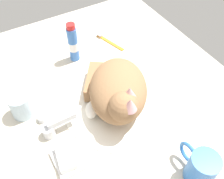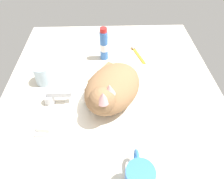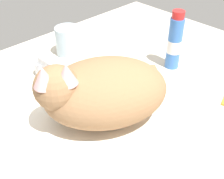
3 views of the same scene
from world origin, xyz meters
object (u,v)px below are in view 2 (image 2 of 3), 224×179
soap_bar (47,121)px  faucet (53,98)px  toothpaste_bottle (104,45)px  rinse_cup (43,74)px  cat (111,88)px  toothbrush (137,53)px  coffee_mug (139,178)px

soap_bar → faucet: bearing=-2.0°
faucet → toothpaste_bottle: 31.99cm
rinse_cup → cat: bearing=-114.2°
rinse_cup → toothbrush: (17.12, -38.94, -3.33)cm
cat → toothpaste_bottle: 26.49cm
toothbrush → toothpaste_bottle: bearing=98.6°
cat → soap_bar: size_ratio=4.37×
faucet → rinse_cup: rinse_cup is taller
toothpaste_bottle → toothbrush: 16.75cm
faucet → coffee_mug: bearing=-138.2°
coffee_mug → rinse_cup: coffee_mug is taller
soap_bar → toothbrush: soap_bar is taller
coffee_mug → toothpaste_bottle: toothpaste_bottle is taller
rinse_cup → soap_bar: bearing=-166.7°
toothpaste_bottle → toothbrush: (2.33, -15.30, -6.41)cm
toothpaste_bottle → cat: bearing=-175.4°
cat → toothpaste_bottle: size_ratio=2.08×
faucet → cat: cat is taller
cat → toothbrush: (28.73, -13.15, -6.44)cm
soap_bar → toothpaste_bottle: toothpaste_bottle is taller
toothbrush → rinse_cup: bearing=113.7°
faucet → toothbrush: faucet is taller
toothpaste_bottle → rinse_cup: bearing=122.0°
cat → toothbrush: bearing=-24.6°
faucet → cat: size_ratio=0.47×
coffee_mug → cat: bearing=11.8°
coffee_mug → toothbrush: (57.79, -7.09, -4.07)cm
cat → rinse_cup: (11.61, 25.78, -3.12)cm
faucet → soap_bar: 9.94cm
coffee_mug → soap_bar: (19.74, 26.91, -2.39)cm
faucet → coffee_mug: size_ratio=1.28×
rinse_cup → toothpaste_bottle: 28.06cm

